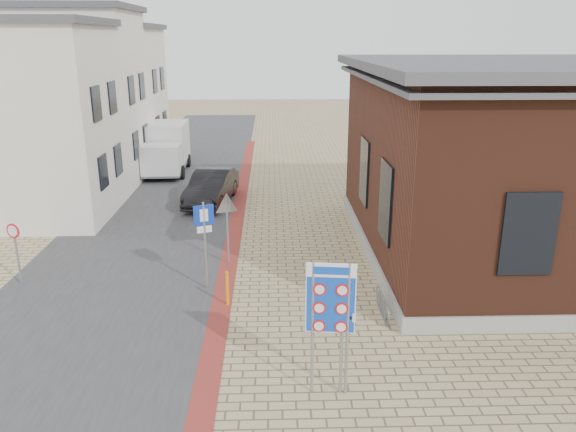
# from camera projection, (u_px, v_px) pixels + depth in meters

# --- Properties ---
(ground) EXTENTS (120.00, 120.00, 0.00)m
(ground) POSITION_uv_depth(u_px,v_px,m) (293.00, 356.00, 13.90)
(ground) COLOR tan
(ground) RESTS_ON ground
(road_strip) EXTENTS (7.00, 60.00, 0.02)m
(road_strip) POSITION_uv_depth(u_px,v_px,m) (171.00, 195.00, 28.01)
(road_strip) COLOR #38383A
(road_strip) RESTS_ON ground
(curb_strip) EXTENTS (0.60, 40.00, 0.02)m
(curb_strip) POSITION_uv_depth(u_px,v_px,m) (235.00, 226.00, 23.35)
(curb_strip) COLOR maroon
(curb_strip) RESTS_ON ground
(brick_building) EXTENTS (13.00, 13.00, 6.80)m
(brick_building) POSITION_uv_depth(u_px,v_px,m) (540.00, 158.00, 19.76)
(brick_building) COLOR gray
(brick_building) RESTS_ON ground
(townhouse_near) EXTENTS (7.40, 6.40, 8.30)m
(townhouse_near) POSITION_uv_depth(u_px,v_px,m) (23.00, 121.00, 23.73)
(townhouse_near) COLOR silver
(townhouse_near) RESTS_ON ground
(townhouse_mid) EXTENTS (7.40, 6.40, 9.10)m
(townhouse_mid) POSITION_uv_depth(u_px,v_px,m) (70.00, 97.00, 29.32)
(townhouse_mid) COLOR silver
(townhouse_mid) RESTS_ON ground
(townhouse_far) EXTENTS (7.40, 6.40, 8.30)m
(townhouse_far) POSITION_uv_depth(u_px,v_px,m) (103.00, 93.00, 35.15)
(townhouse_far) COLOR silver
(townhouse_far) RESTS_ON ground
(bike_rack) EXTENTS (0.08, 1.80, 0.60)m
(bike_rack) POSITION_uv_depth(u_px,v_px,m) (382.00, 305.00, 15.99)
(bike_rack) COLOR slate
(bike_rack) RESTS_ON ground
(sedan) EXTENTS (2.38, 4.92, 1.55)m
(sedan) POSITION_uv_depth(u_px,v_px,m) (211.00, 187.00, 26.52)
(sedan) COLOR black
(sedan) RESTS_ON ground
(box_truck) EXTENTS (2.40, 5.36, 2.77)m
(box_truck) POSITION_uv_depth(u_px,v_px,m) (167.00, 148.00, 32.29)
(box_truck) COLOR slate
(box_truck) RESTS_ON ground
(border_sign) EXTENTS (1.06, 0.18, 3.10)m
(border_sign) POSITION_uv_depth(u_px,v_px,m) (331.00, 301.00, 11.81)
(border_sign) COLOR gray
(border_sign) RESTS_ON ground
(essen_sign) EXTENTS (0.56, 0.20, 2.11)m
(essen_sign) POSITION_uv_depth(u_px,v_px,m) (342.00, 337.00, 12.08)
(essen_sign) COLOR gray
(essen_sign) RESTS_ON ground
(parking_sign) EXTENTS (0.60, 0.26, 2.83)m
(parking_sign) POSITION_uv_depth(u_px,v_px,m) (204.00, 230.00, 17.00)
(parking_sign) COLOR gray
(parking_sign) RESTS_ON ground
(yield_sign) EXTENTS (0.86, 0.34, 2.51)m
(yield_sign) POSITION_uv_depth(u_px,v_px,m) (227.00, 211.00, 18.96)
(yield_sign) COLOR gray
(yield_sign) RESTS_ON ground
(speed_sign) EXTENTS (0.46, 0.20, 2.06)m
(speed_sign) POSITION_uv_depth(u_px,v_px,m) (16.00, 245.00, 17.52)
(speed_sign) COLOR gray
(speed_sign) RESTS_ON ground
(bollard) EXTENTS (0.13, 0.13, 1.08)m
(bollard) POSITION_uv_depth(u_px,v_px,m) (227.00, 289.00, 16.34)
(bollard) COLOR orange
(bollard) RESTS_ON ground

